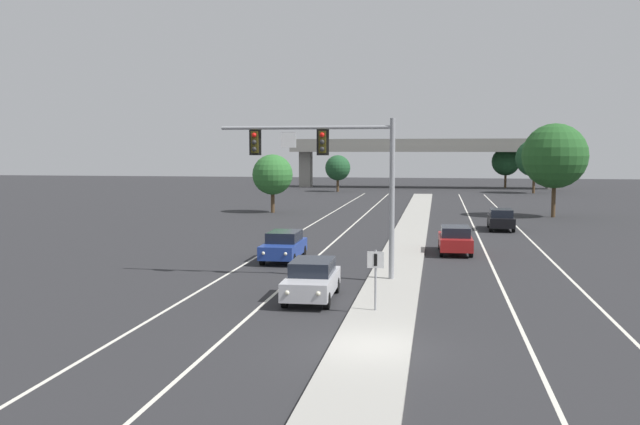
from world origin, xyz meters
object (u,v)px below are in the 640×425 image
Objects in this scene: car_oncoming_blue at (284,246)px; tree_far_left_c at (338,168)px; median_sign_post at (376,271)px; tree_far_right_c at (506,162)px; car_oncoming_silver at (312,279)px; car_receding_red at (455,239)px; tree_far_right_a at (555,156)px; car_receding_black at (501,219)px; tree_far_right_b at (534,158)px; overhead_signal_mast at (335,163)px; tree_far_left_b at (273,175)px.

tree_far_left_c is (-5.98, 62.13, 2.58)m from car_oncoming_blue.
median_sign_post is 0.35× the size of tree_far_right_c.
car_oncoming_silver is 14.89m from car_receding_red.
tree_far_right_a is at bearing 72.62° from median_sign_post.
car_receding_black is at bearing 52.78° from car_oncoming_blue.
tree_far_right_a is (-2.86, -35.09, 0.59)m from tree_far_right_b.
tree_far_right_c reaches higher than car_oncoming_silver.
car_oncoming_silver is 0.54× the size of tree_far_right_a.
tree_far_right_a reaches higher than car_oncoming_blue.
car_oncoming_silver is 40.38m from tree_far_right_a.
median_sign_post is 0.49× the size of car_receding_red.
tree_far_right_a is at bearing 65.93° from overhead_signal_mast.
car_oncoming_blue is 1.00× the size of car_receding_black.
tree_far_left_b reaches higher than car_receding_black.
median_sign_post is 0.30× the size of tree_far_right_b.
tree_far_right_b is at bearing 85.34° from tree_far_right_a.
median_sign_post is 41.34m from tree_far_right_a.
median_sign_post is 75.97m from tree_far_right_b.
tree_far_left_c is 0.83× the size of tree_far_right_c.
tree_far_right_b is (8.31, 46.08, 4.00)m from car_receding_black.
car_receding_red is 72.82m from tree_far_right_c.
median_sign_post is 0.49× the size of car_oncoming_silver.
tree_far_right_b is 35.21m from tree_far_right_a.
tree_far_left_c is (-18.77, 45.29, 2.58)m from car_receding_black.
car_receding_black is 47.00m from tree_far_right_b.
overhead_signal_mast is at bearing 86.07° from car_oncoming_silver.
tree_far_right_c is at bearing 61.83° from tree_far_left_b.
car_oncoming_silver is 74.58m from tree_far_right_b.
tree_far_right_a is (15.00, 37.21, 4.60)m from car_oncoming_silver.
median_sign_post reaches higher than car_oncoming_blue.
tree_far_right_c is at bearing 89.62° from tree_far_right_a.
overhead_signal_mast reaches higher than tree_far_left_c.
tree_far_right_a reaches higher than car_receding_black.
car_oncoming_silver is at bearing -93.93° from overhead_signal_mast.
tree_far_left_b is at bearing -118.17° from tree_far_right_c.
tree_far_right_a is (-0.32, -48.59, 1.30)m from tree_far_right_c.
tree_far_left_b is 45.00m from tree_far_right_b.
tree_far_right_b is (17.56, 68.02, -0.54)m from overhead_signal_mast.
car_receding_black is 0.71× the size of tree_far_right_c.
tree_far_right_b is at bearing 1.68° from tree_far_left_c.
car_receding_black is 0.54× the size of tree_far_right_a.
overhead_signal_mast is at bearing -55.24° from car_oncoming_blue.
car_oncoming_silver is at bearing -111.96° from tree_far_right_a.
tree_far_right_c is (24.54, 14.30, 0.72)m from tree_far_left_c.
overhead_signal_mast is 1.77× the size of car_receding_red.
tree_far_right_b is (21.10, 62.92, 4.00)m from car_oncoming_blue.
tree_far_left_c reaches higher than median_sign_post.
car_receding_red is at bearing 66.62° from car_oncoming_silver.
tree_far_left_c reaches higher than car_oncoming_blue.
car_receding_black is (9.55, 26.22, 0.00)m from car_oncoming_silver.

